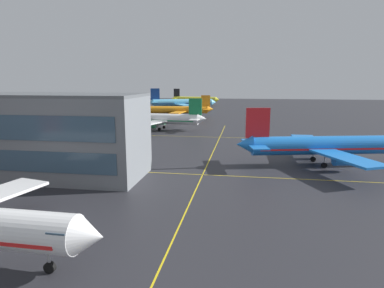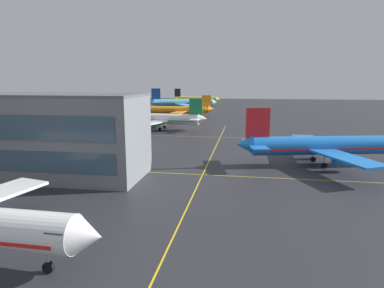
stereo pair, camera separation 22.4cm
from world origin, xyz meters
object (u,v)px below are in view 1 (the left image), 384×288
at_px(airliner_distant_taxiway, 195,99).
at_px(airliner_far_left_stand, 178,110).
at_px(airliner_second_row, 327,146).
at_px(airliner_third_row, 158,119).
at_px(airliner_far_right_stand, 182,103).

bearing_deg(airliner_distant_taxiway, airliner_far_left_stand, -86.39).
height_order(airliner_second_row, airliner_distant_taxiway, airliner_second_row).
xyz_separation_m(airliner_third_row, airliner_far_left_stand, (-0.60, 38.52, -0.23)).
bearing_deg(airliner_far_right_stand, airliner_far_left_stand, -81.33).
distance_m(airliner_second_row, airliner_distant_taxiway, 171.61).
bearing_deg(airliner_second_row, airliner_third_row, 137.35).
bearing_deg(airliner_second_row, airliner_far_left_stand, 119.82).
distance_m(airliner_second_row, airliner_third_row, 61.89).
bearing_deg(airliner_second_row, airliner_distant_taxiway, 107.42).
distance_m(airliner_second_row, airliner_far_left_stand, 92.74).
relative_size(airliner_second_row, airliner_distant_taxiway, 1.02).
relative_size(airliner_second_row, airliner_third_row, 1.04).
relative_size(airliner_third_row, airliner_far_left_stand, 1.07).
bearing_deg(airliner_far_right_stand, airliner_distant_taxiway, 89.13).
bearing_deg(airliner_far_left_stand, airliner_far_right_stand, 98.67).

